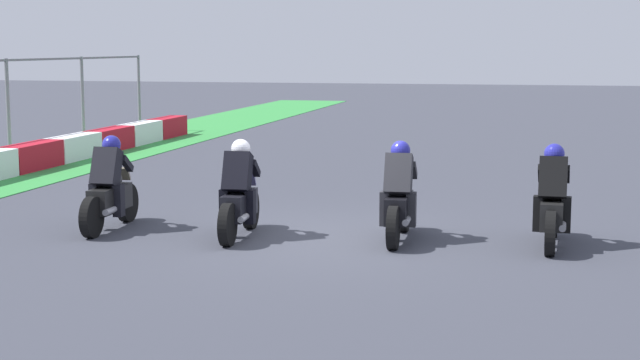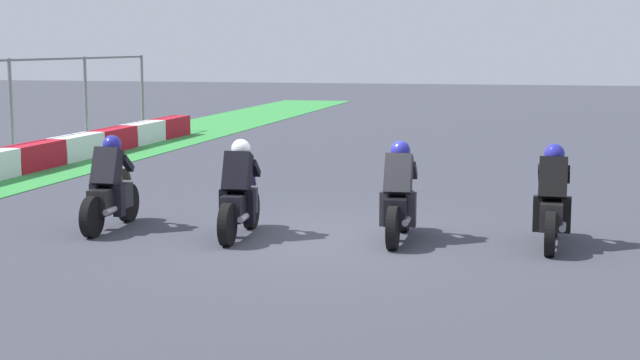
{
  "view_description": "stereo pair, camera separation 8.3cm",
  "coord_description": "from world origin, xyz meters",
  "px_view_note": "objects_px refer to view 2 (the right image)",
  "views": [
    {
      "loc": [
        -14.17,
        -3.24,
        2.93
      ],
      "look_at": [
        -0.0,
        0.04,
        0.9
      ],
      "focal_mm": 54.06,
      "sensor_mm": 36.0,
      "label": 1
    },
    {
      "loc": [
        -14.15,
        -3.32,
        2.93
      ],
      "look_at": [
        -0.0,
        0.04,
        0.9
      ],
      "focal_mm": 54.06,
      "sensor_mm": 36.0,
      "label": 2
    }
  ],
  "objects_px": {
    "rider_lane_a": "(553,205)",
    "rider_lane_c": "(239,197)",
    "rider_lane_d": "(110,191)",
    "rider_lane_b": "(399,200)"
  },
  "relations": [
    {
      "from": "rider_lane_a",
      "to": "rider_lane_c",
      "type": "xyz_separation_m",
      "value": [
        -0.39,
        4.69,
        0.0
      ]
    },
    {
      "from": "rider_lane_c",
      "to": "rider_lane_d",
      "type": "xyz_separation_m",
      "value": [
        0.12,
        2.21,
        0.0
      ]
    },
    {
      "from": "rider_lane_b",
      "to": "rider_lane_c",
      "type": "xyz_separation_m",
      "value": [
        -0.31,
        2.43,
        0.0
      ]
    },
    {
      "from": "rider_lane_b",
      "to": "rider_lane_d",
      "type": "relative_size",
      "value": 1.0
    },
    {
      "from": "rider_lane_c",
      "to": "rider_lane_d",
      "type": "height_order",
      "value": "same"
    },
    {
      "from": "rider_lane_a",
      "to": "rider_lane_b",
      "type": "distance_m",
      "value": 2.26
    },
    {
      "from": "rider_lane_b",
      "to": "rider_lane_a",
      "type": "bearing_deg",
      "value": -89.7
    },
    {
      "from": "rider_lane_a",
      "to": "rider_lane_d",
      "type": "relative_size",
      "value": 1.0
    },
    {
      "from": "rider_lane_a",
      "to": "rider_lane_c",
      "type": "bearing_deg",
      "value": 96.66
    },
    {
      "from": "rider_lane_c",
      "to": "rider_lane_d",
      "type": "relative_size",
      "value": 1.0
    }
  ]
}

